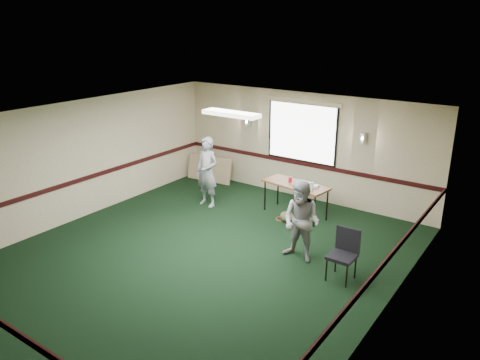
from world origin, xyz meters
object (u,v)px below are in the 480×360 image
Objects in this scene: folding_table at (296,186)px; person_left at (207,172)px; conference_chair at (344,250)px; person_right at (301,222)px; projector at (303,184)px.

person_left is (-2.07, -0.69, 0.14)m from folding_table.
person_left is (-4.13, 1.30, 0.32)m from conference_chair.
folding_table is 1.77× the size of conference_chair.
person_right reaches higher than folding_table.
conference_chair is 0.59× the size of person_right.
folding_table is 5.62× the size of projector.
projector is (0.22, -0.05, 0.10)m from folding_table.
person_right is (3.19, -1.15, -0.08)m from person_left.
person_right is (-0.94, 0.15, 0.25)m from conference_chair.
projector is 2.00m from person_right.
folding_table is at bearing 136.87° from conference_chair.
folding_table is 0.25m from projector.
folding_table is at bearing 176.73° from projector.
folding_table is at bearing 21.73° from person_left.
person_left is at bearing 163.30° from conference_chair.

